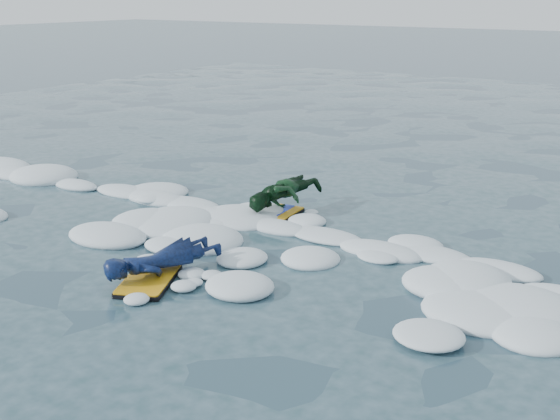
# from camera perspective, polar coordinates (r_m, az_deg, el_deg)

# --- Properties ---
(ground) EXTENTS (120.00, 120.00, 0.00)m
(ground) POSITION_cam_1_polar(r_m,az_deg,el_deg) (9.17, -7.88, -3.61)
(ground) COLOR #1C2F44
(ground) RESTS_ON ground
(foam_band) EXTENTS (12.00, 3.10, 0.30)m
(foam_band) POSITION_cam_1_polar(r_m,az_deg,el_deg) (9.92, -3.96, -1.86)
(foam_band) COLOR white
(foam_band) RESTS_ON ground
(prone_woman_unit) EXTENTS (0.92, 1.61, 0.39)m
(prone_woman_unit) POSITION_cam_1_polar(r_m,az_deg,el_deg) (8.42, -9.63, -4.19)
(prone_woman_unit) COLOR black
(prone_woman_unit) RESTS_ON ground
(prone_child_unit) EXTENTS (0.85, 1.43, 0.53)m
(prone_child_unit) POSITION_cam_1_polar(r_m,az_deg,el_deg) (10.66, 0.37, 1.08)
(prone_child_unit) COLOR black
(prone_child_unit) RESTS_ON ground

